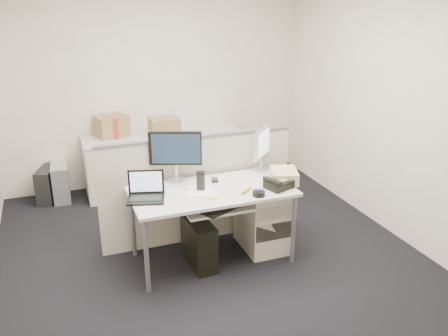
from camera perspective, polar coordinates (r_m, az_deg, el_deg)
name	(u,v)px	position (r m, az deg, el deg)	size (l,w,h in m)	color
floor	(212,259)	(4.73, -1.40, -10.84)	(4.00, 4.50, 0.01)	black
wall_back	(155,82)	(6.31, -8.34, 10.17)	(4.00, 0.02, 2.70)	silver
wall_front	(369,244)	(2.32, 17.06, -8.76)	(4.00, 0.02, 2.70)	silver
wall_right	(396,107)	(5.18, 20.03, 6.93)	(0.02, 4.50, 2.70)	silver
desk	(212,196)	(4.42, -1.48, -3.40)	(1.50, 0.75, 0.73)	silver
keyboard_tray	(218,208)	(4.28, -0.68, -4.86)	(0.62, 0.32, 0.02)	silver
drawer_pedestal	(262,217)	(4.79, 4.62, -5.95)	(0.40, 0.55, 0.65)	#ADA797
cubicle_partition	(198,190)	(4.85, -3.19, -2.65)	(2.00, 0.06, 1.10)	beige
back_counter	(164,162)	(6.26, -7.24, 0.75)	(2.00, 0.60, 0.72)	#ADA797
monitor_main	(176,157)	(4.52, -5.84, 1.36)	(0.50, 0.19, 0.50)	black
monitor_small	(262,150)	(4.83, 4.56, 2.20)	(0.35, 0.18, 0.43)	#B7B7BC
laptop	(145,188)	(4.19, -9.46, -2.33)	(0.32, 0.24, 0.24)	black
trackball	(259,193)	(4.27, 4.20, -3.07)	(0.12, 0.12, 0.04)	black
desk_phone	(279,184)	(4.45, 6.61, -1.95)	(0.23, 0.19, 0.07)	black
paper_stack	(201,191)	(4.36, -2.84, -2.77)	(0.23, 0.29, 0.01)	white
sticky_pad	(213,197)	(4.22, -1.33, -3.53)	(0.08, 0.08, 0.01)	gold
travel_mug	(201,182)	(4.35, -2.83, -1.68)	(0.08, 0.08, 0.17)	black
banana	(246,189)	(4.35, 2.65, -2.58)	(0.19, 0.05, 0.04)	#FDFF3F
cellphone	(215,180)	(4.60, -1.12, -1.45)	(0.06, 0.11, 0.02)	black
manila_folders	(284,176)	(4.60, 7.23, -0.93)	(0.24, 0.31, 0.12)	tan
keyboard	(225,207)	(4.25, 0.14, -4.68)	(0.47, 0.17, 0.03)	black
pc_tower_desk	(199,243)	(4.53, -3.03, -8.97)	(0.20, 0.49, 0.46)	black
pc_tower_spare_dark	(48,184)	(6.27, -20.38, -1.84)	(0.18, 0.45, 0.42)	black
pc_tower_spare_silver	(61,181)	(6.26, -19.04, -1.52)	(0.20, 0.49, 0.46)	#B7B7BC
cardboard_box_left	(111,127)	(6.13, -13.39, 4.84)	(0.38, 0.29, 0.29)	#986F50
cardboard_box_right	(164,128)	(6.00, -7.18, 4.81)	(0.36, 0.28, 0.26)	#986F50
red_binder	(117,127)	(6.12, -12.70, 4.83)	(0.07, 0.30, 0.28)	#A63621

